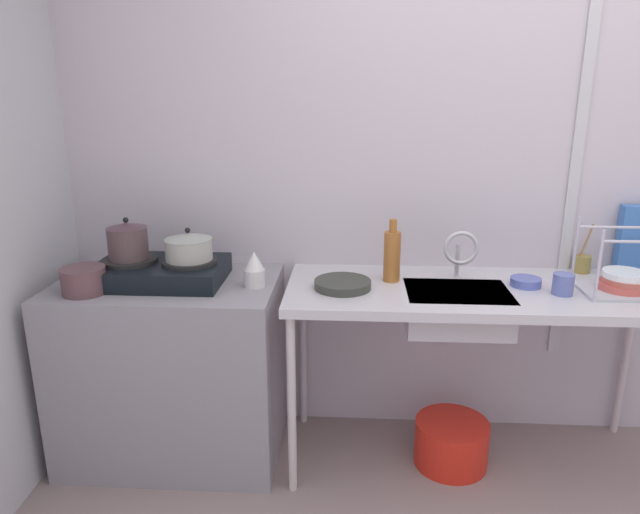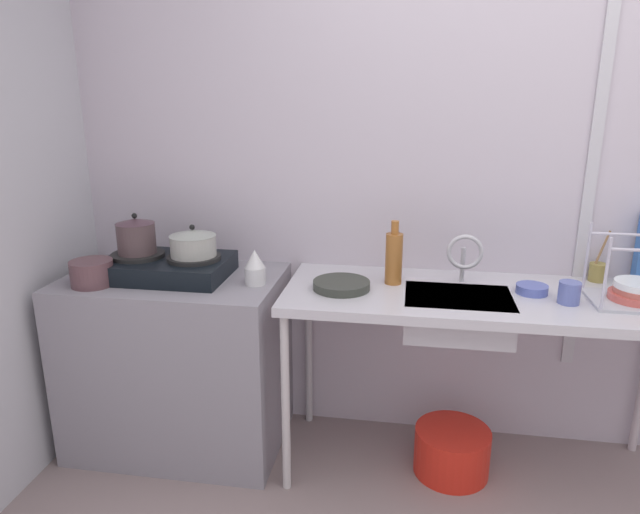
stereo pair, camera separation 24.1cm
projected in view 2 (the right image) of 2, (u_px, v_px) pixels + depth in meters
wall_back at (544, 152)px, 2.49m from camera, size 5.11×0.10×2.78m
wall_metal_strip at (599, 120)px, 2.36m from camera, size 0.05×0.01×2.23m
counter_concrete at (179, 361)px, 2.67m from camera, size 0.97×0.61×0.84m
counter_sink at (482, 307)px, 2.36m from camera, size 1.65×0.61×0.84m
stove at (167, 266)px, 2.55m from camera, size 0.56×0.37×0.10m
pot_on_left_burner at (136, 236)px, 2.53m from camera, size 0.17×0.17×0.18m
pot_on_right_burner at (193, 243)px, 2.49m from camera, size 0.21×0.21×0.14m
pot_beside_stove at (92, 273)px, 2.43m from camera, size 0.18×0.18×0.11m
percolator at (255, 268)px, 2.44m from camera, size 0.09×0.09×0.15m
sink_basin at (457, 314)px, 2.34m from camera, size 0.43×0.32×0.16m
faucet at (465, 254)px, 2.40m from camera, size 0.15×0.09×0.23m
frying_pan at (341, 285)px, 2.39m from camera, size 0.24×0.24×0.04m
dish_rack at (638, 292)px, 2.22m from camera, size 0.36×0.27×0.29m
cup_by_rack at (569, 293)px, 2.22m from camera, size 0.08×0.08×0.09m
small_bowl_on_drainboard at (532, 289)px, 2.34m from camera, size 0.13×0.13×0.04m
bottle_by_sink at (394, 257)px, 2.44m from camera, size 0.07×0.07×0.28m
utensil_jar at (598, 271)px, 2.49m from camera, size 0.07×0.07×0.23m
bucket_on_floor at (452, 451)px, 2.52m from camera, size 0.33×0.33×0.21m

